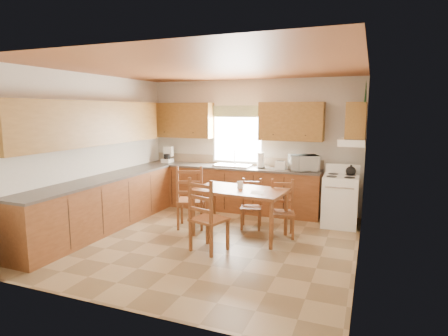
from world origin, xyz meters
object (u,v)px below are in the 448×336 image
at_px(dining_table, 240,212).
at_px(chair_near_right, 209,215).
at_px(chair_far_left, 251,204).
at_px(chair_near_left, 191,196).
at_px(stove, 340,201).
at_px(microwave, 304,163).
at_px(chair_far_right, 282,209).

bearing_deg(dining_table, chair_near_right, -98.96).
distance_m(dining_table, chair_far_left, 0.46).
distance_m(dining_table, chair_near_right, 0.84).
height_order(chair_near_left, chair_near_right, chair_near_left).
bearing_deg(chair_far_left, stove, 13.68).
bearing_deg(microwave, chair_near_left, -165.03).
xyz_separation_m(chair_far_left, chair_far_right, (0.61, -0.23, 0.03)).
distance_m(microwave, chair_far_right, 1.42).
relative_size(dining_table, chair_near_right, 1.34).
bearing_deg(chair_near_left, chair_far_left, -179.50).
bearing_deg(chair_far_right, chair_near_right, -146.48).
bearing_deg(microwave, chair_far_left, -148.31).
xyz_separation_m(stove, chair_near_left, (-2.46, -1.06, 0.11)).
bearing_deg(stove, chair_near_left, -157.69).
bearing_deg(stove, chair_near_right, -131.85).
height_order(microwave, chair_far_right, microwave).
relative_size(microwave, chair_near_left, 0.45).
relative_size(stove, chair_far_left, 1.04).
xyz_separation_m(chair_near_left, chair_near_right, (0.75, -0.92, -0.01)).
height_order(microwave, dining_table, microwave).
xyz_separation_m(microwave, chair_far_left, (-0.72, -1.04, -0.64)).
bearing_deg(chair_near_left, chair_near_right, 111.27).
bearing_deg(chair_near_right, chair_near_left, -33.77).
bearing_deg(microwave, chair_near_right, -136.71).
height_order(stove, chair_near_right, chair_near_right).
bearing_deg(dining_table, stove, 43.40).
height_order(stove, chair_near_left, chair_near_left).
relative_size(chair_near_right, chair_far_left, 1.28).
bearing_deg(chair_far_right, microwave, 68.97).
bearing_deg(microwave, stove, -47.15).
bearing_deg(chair_far_left, chair_near_left, -174.38).
height_order(microwave, chair_near_right, microwave).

